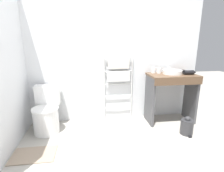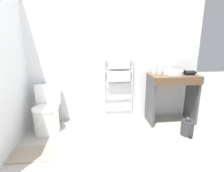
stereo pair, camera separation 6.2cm
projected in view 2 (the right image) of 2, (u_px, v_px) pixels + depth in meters
The scene contains 13 objects.
ground_plane at pixel (128, 167), 2.08m from camera, with size 12.00×12.00×0.00m, color #A8A399.
wall_back at pixel (113, 56), 3.18m from camera, with size 3.23×0.12×2.38m, color silver.
wall_side at pixel (2, 62), 2.27m from camera, with size 0.12×2.08×2.38m, color silver.
toilet at pixel (47, 113), 2.89m from camera, with size 0.41×0.56×0.74m.
towel_radiator at pixel (119, 75), 3.16m from camera, with size 0.54×0.06×1.21m.
vanity_counter at pixel (172, 91), 3.11m from camera, with size 0.83×0.50×0.89m.
sink_basin at pixel (173, 72), 3.07m from camera, with size 0.33×0.33×0.07m.
faucet at pixel (169, 69), 3.22m from camera, with size 0.02×0.10×0.11m.
cup_near_wall at pixel (154, 71), 3.15m from camera, with size 0.07×0.07×0.10m.
cup_near_edge at pixel (160, 71), 3.12m from camera, with size 0.07×0.07×0.11m.
hair_dryer at pixel (190, 73), 3.01m from camera, with size 0.23×0.17×0.08m.
trash_bin at pixel (187, 127), 2.77m from camera, with size 0.20×0.23×0.31m.
bath_mat at pixel (33, 154), 2.32m from camera, with size 0.56×0.36×0.01m, color gray.
Camera 2 is at (-0.39, -1.73, 1.47)m, focal length 28.00 mm.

